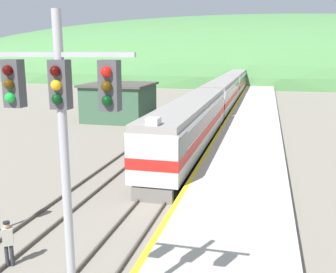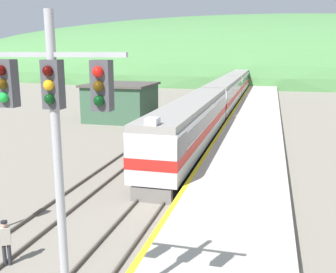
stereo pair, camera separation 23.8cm
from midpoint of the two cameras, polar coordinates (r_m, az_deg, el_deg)
name	(u,v)px [view 1 (the left image)]	position (r m, az deg, el deg)	size (l,w,h in m)	color
track_main	(236,92)	(75.00, 9.79, 6.34)	(1.52, 180.00, 0.16)	#4C443D
track_siding	(214,92)	(75.41, 6.64, 6.47)	(1.52, 180.00, 0.16)	#4C443D
platform	(256,105)	(54.90, 12.57, 4.48)	(5.24, 140.00, 0.92)	#BCB5A5
distant_hills	(250,75)	(131.02, 11.73, 8.72)	(228.97, 103.04, 36.92)	#477A42
station_shed	(119,102)	(44.56, -7.21, 5.02)	(7.21, 7.29, 4.13)	#385B42
express_train_lead_car	(190,125)	(29.55, 2.98, 1.65)	(2.85, 21.14, 4.39)	black
carriage_second	(222,94)	(51.17, 7.78, 6.07)	(2.84, 20.76, 4.03)	black
carriage_third	(236,82)	(72.64, 9.71, 7.83)	(2.84, 20.76, 4.03)	black
signal_mast_main	(63,138)	(8.69, -15.76, -0.15)	(3.30, 0.42, 8.49)	#9E9EA3
track_worker	(8,241)	(15.73, -22.61, -13.83)	(0.42, 0.38, 1.73)	#2D2D33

